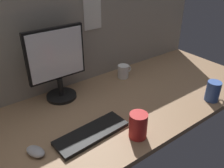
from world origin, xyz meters
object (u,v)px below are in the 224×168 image
Objects in this scene: mug_ceramic_blue at (213,91)px; mug_ceramic_white at (123,71)px; keyboard at (92,133)px; mouse at (36,151)px; monitor at (57,62)px; mug_red_plastic at (138,125)px.

mug_ceramic_white is at bearing 113.83° from mug_ceramic_blue.
mouse is (-26.46, 4.06, 0.70)cm from keyboard.
mouse is (-30.05, -36.41, -21.27)cm from monitor.
mug_ceramic_white is 0.89× the size of mug_ceramic_blue.
keyboard is 62.92cm from mug_ceramic_white.
monitor reaches higher than mug_red_plastic.
monitor is 92.24cm from mug_ceramic_blue.
mouse reaches higher than keyboard.
keyboard is 22.76cm from mug_red_plastic.
keyboard is 2.85× the size of mug_red_plastic.
mug_red_plastic reaches higher than mug_ceramic_blue.
monitor is 3.30× the size of mug_red_plastic.
mug_red_plastic is at bearing -122.67° from mug_ceramic_white.
mug_ceramic_white reaches higher than keyboard.
mouse is 0.79× the size of mug_ceramic_blue.
mug_ceramic_white is 59.21cm from mug_ceramic_blue.
keyboard is 26.78cm from mouse.
mug_ceramic_white is (76.72, 33.62, 2.88)cm from mouse.
monitor is 51.78cm from mouse.
monitor reaches higher than keyboard.
mouse is at bearing 167.67° from keyboard.
mug_ceramic_white reaches higher than mouse.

